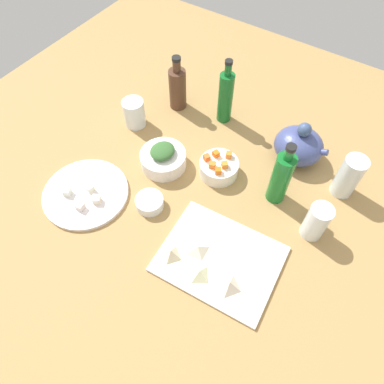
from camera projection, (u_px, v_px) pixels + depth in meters
tabletop at (192, 204)px, 108.40cm from camera, size 190.00×190.00×3.00cm
cutting_board at (220, 259)px, 96.04cm from camera, size 33.21×27.03×1.00cm
plate_tofu at (86, 193)px, 108.08cm from camera, size 25.94×25.94×1.20cm
bowl_greens at (163, 159)px, 112.98cm from camera, size 14.58×14.58×5.37cm
bowl_carrots at (219, 168)px, 111.27cm from camera, size 12.26×12.26×5.03cm
bowl_small_side at (150, 202)px, 104.92cm from camera, size 8.36×8.36×3.39cm
teapot at (299, 145)px, 112.33cm from camera, size 17.15×14.78×14.85cm
bottle_0 at (226, 96)px, 119.09cm from camera, size 5.05×5.05×23.88cm
bottle_1 at (281, 177)px, 100.27cm from camera, size 5.65×5.65×22.76cm
bottle_2 at (178, 88)px, 124.32cm from camera, size 6.05×6.05×20.38cm
drinking_glass_0 at (134, 113)px, 121.81cm from camera, size 7.44×7.44×9.82cm
drinking_glass_1 at (349, 177)px, 103.51cm from camera, size 6.71×6.71×14.35cm
drinking_glass_2 at (316, 222)px, 96.21cm from camera, size 6.33×6.33×12.14cm
carrot_cube_0 at (216, 154)px, 110.05cm from camera, size 2.38×2.38×1.80cm
carrot_cube_1 at (211, 164)px, 107.67cm from camera, size 2.24×2.24×1.80cm
carrot_cube_2 at (225, 165)px, 107.56cm from camera, size 2.54×2.54×1.80cm
carrot_cube_3 at (229, 155)px, 109.82cm from camera, size 2.32×2.32×1.80cm
carrot_cube_4 at (218, 171)px, 106.29cm from camera, size 2.51×2.51×1.80cm
carrot_cube_5 at (207, 158)px, 109.20cm from camera, size 2.47×2.47×1.80cm
chopped_greens_mound at (162, 151)px, 109.58cm from camera, size 8.02×8.75×2.86cm
tofu_cube_0 at (97, 200)px, 104.79cm from camera, size 3.04×3.04×2.20cm
tofu_cube_1 at (80, 206)px, 103.42cm from camera, size 2.39×2.39×2.20cm
tofu_cube_2 at (90, 188)px, 107.13cm from camera, size 2.66×2.66×2.20cm
tofu_cube_3 at (67, 192)px, 106.33cm from camera, size 2.88×2.88×2.20cm
dumpling_0 at (198, 249)px, 96.02cm from camera, size 7.04×7.07×2.16cm
dumpling_1 at (199, 273)px, 91.85cm from camera, size 5.48×5.32×2.62cm
dumpling_2 at (171, 253)px, 94.76cm from camera, size 5.03×4.90×3.13cm
dumpling_3 at (229, 285)px, 89.89cm from camera, size 5.63×5.60×3.10cm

